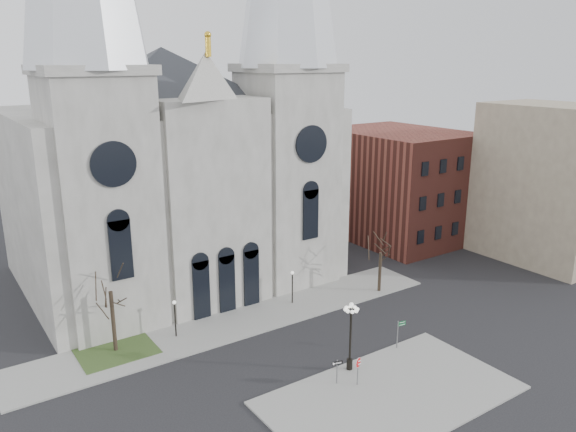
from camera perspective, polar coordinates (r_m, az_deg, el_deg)
ground at (r=43.48m, az=2.64°, el=-16.01°), size 160.00×160.00×0.00m
sidewalk_near at (r=41.97m, az=10.39°, el=-17.45°), size 18.00×10.00×0.14m
sidewalk_far at (r=51.55m, az=-4.83°, el=-10.59°), size 40.00×6.00×0.14m
grass_patch at (r=48.65m, az=-17.07°, el=-12.95°), size 6.00×5.00×0.18m
cathedral at (r=57.10m, az=-11.25°, el=11.00°), size 33.00×26.66×54.00m
bg_building_brick at (r=75.14m, az=11.02°, el=3.21°), size 14.00×18.00×14.00m
bg_building_tan at (r=71.40m, az=24.85°, el=3.03°), size 10.00×14.00×18.00m
tree_left at (r=46.34m, az=-17.62°, el=-6.95°), size 3.20×3.20×7.50m
tree_right at (r=56.71m, az=9.42°, el=-3.45°), size 3.20×3.20×6.00m
ped_lamp_left at (r=48.66m, az=-11.43°, el=-9.58°), size 0.32×0.32×3.26m
ped_lamp_right at (r=53.90m, az=0.44°, el=-6.68°), size 0.32×0.32×3.26m
stop_sign at (r=41.78m, az=7.12°, el=-14.80°), size 0.79×0.08×2.19m
globe_lamp at (r=42.71m, az=6.39°, el=-11.22°), size 1.42×1.42×5.46m
one_way_sign at (r=41.93m, az=5.00°, el=-15.06°), size 0.81×0.25×1.89m
street_name_sign at (r=47.16m, az=11.15°, el=-11.49°), size 0.75×0.18×2.38m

